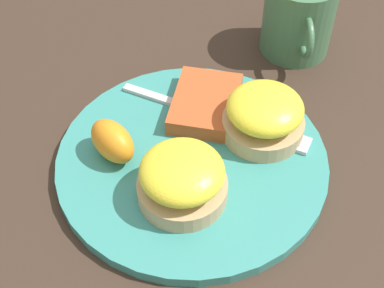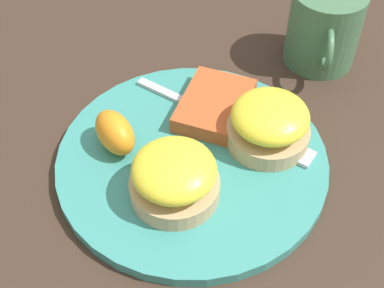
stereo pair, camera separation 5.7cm
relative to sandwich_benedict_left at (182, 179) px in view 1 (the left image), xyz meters
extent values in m
plane|color=#38281E|center=(-0.05, 0.01, -0.04)|extent=(1.10, 1.10, 0.00)
cylinder|color=teal|center=(-0.05, 0.01, -0.03)|extent=(0.30, 0.30, 0.01)
cylinder|color=tan|center=(0.00, 0.00, -0.02)|extent=(0.09, 0.09, 0.02)
ellipsoid|color=yellow|center=(0.00, 0.00, 0.01)|extent=(0.08, 0.08, 0.04)
cylinder|color=tan|center=(-0.08, 0.09, -0.02)|extent=(0.09, 0.09, 0.02)
ellipsoid|color=yellow|center=(-0.08, 0.09, 0.01)|extent=(0.08, 0.08, 0.04)
cube|color=#B54F26|center=(-0.12, 0.03, -0.02)|extent=(0.11, 0.10, 0.02)
ellipsoid|color=orange|center=(-0.06, -0.07, -0.01)|extent=(0.07, 0.07, 0.04)
cube|color=silver|center=(-0.14, -0.01, -0.02)|extent=(0.07, 0.11, 0.00)
cube|color=silver|center=(-0.07, 0.12, -0.02)|extent=(0.04, 0.05, 0.00)
cylinder|color=#42704C|center=(-0.25, 0.16, 0.01)|extent=(0.09, 0.09, 0.10)
torus|color=#42704C|center=(-0.20, 0.16, 0.01)|extent=(0.05, 0.01, 0.05)
camera|label=1|loc=(0.32, 0.00, 0.42)|focal=50.00mm
camera|label=2|loc=(0.32, 0.05, 0.42)|focal=50.00mm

